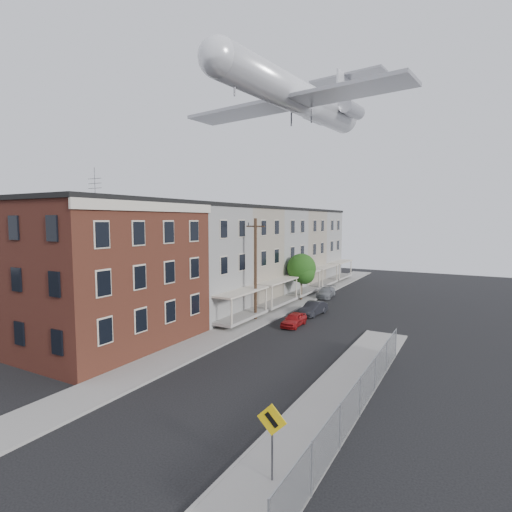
{
  "coord_description": "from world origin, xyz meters",
  "views": [
    {
      "loc": [
        11.27,
        -12.35,
        8.82
      ],
      "look_at": [
        0.2,
        7.62,
        6.78
      ],
      "focal_mm": 28.0,
      "sensor_mm": 36.0,
      "label": 1
    }
  ],
  "objects_px": {
    "utility_pole": "(256,268)",
    "car_mid": "(313,308)",
    "car_far": "(326,292)",
    "street_tree": "(302,270)",
    "airplane": "(300,97)",
    "warning_sign": "(272,430)",
    "car_near": "(294,320)"
  },
  "relations": [
    {
      "from": "car_near",
      "to": "airplane",
      "type": "relative_size",
      "value": 0.13
    },
    {
      "from": "street_tree",
      "to": "airplane",
      "type": "relative_size",
      "value": 0.21
    },
    {
      "from": "car_near",
      "to": "car_mid",
      "type": "relative_size",
      "value": 0.88
    },
    {
      "from": "car_near",
      "to": "utility_pole",
      "type": "bearing_deg",
      "value": 175.53
    },
    {
      "from": "street_tree",
      "to": "car_mid",
      "type": "xyz_separation_m",
      "value": [
        3.47,
        -5.65,
        -2.83
      ]
    },
    {
      "from": "car_near",
      "to": "airplane",
      "type": "distance_m",
      "value": 20.28
    },
    {
      "from": "warning_sign",
      "to": "car_far",
      "type": "relative_size",
      "value": 0.7
    },
    {
      "from": "car_mid",
      "to": "car_far",
      "type": "bearing_deg",
      "value": 106.97
    },
    {
      "from": "utility_pole",
      "to": "street_tree",
      "type": "relative_size",
      "value": 1.73
    },
    {
      "from": "street_tree",
      "to": "airplane",
      "type": "bearing_deg",
      "value": -71.93
    },
    {
      "from": "warning_sign",
      "to": "street_tree",
      "type": "height_order",
      "value": "street_tree"
    },
    {
      "from": "utility_pole",
      "to": "car_far",
      "type": "height_order",
      "value": "utility_pole"
    },
    {
      "from": "street_tree",
      "to": "car_far",
      "type": "height_order",
      "value": "street_tree"
    },
    {
      "from": "utility_pole",
      "to": "street_tree",
      "type": "bearing_deg",
      "value": 88.11
    },
    {
      "from": "warning_sign",
      "to": "car_mid",
      "type": "height_order",
      "value": "warning_sign"
    },
    {
      "from": "car_mid",
      "to": "airplane",
      "type": "height_order",
      "value": "airplane"
    },
    {
      "from": "utility_pole",
      "to": "car_near",
      "type": "distance_m",
      "value": 5.6
    },
    {
      "from": "car_mid",
      "to": "car_far",
      "type": "relative_size",
      "value": 0.94
    },
    {
      "from": "airplane",
      "to": "car_far",
      "type": "bearing_deg",
      "value": 90.0
    },
    {
      "from": "street_tree",
      "to": "airplane",
      "type": "xyz_separation_m",
      "value": [
        1.67,
        -5.13,
        16.67
      ]
    },
    {
      "from": "car_mid",
      "to": "airplane",
      "type": "xyz_separation_m",
      "value": [
        -1.8,
        0.53,
        19.5
      ]
    },
    {
      "from": "street_tree",
      "to": "car_near",
      "type": "xyz_separation_m",
      "value": [
        3.47,
        -10.15,
        -2.89
      ]
    },
    {
      "from": "car_mid",
      "to": "airplane",
      "type": "bearing_deg",
      "value": 169.12
    },
    {
      "from": "car_mid",
      "to": "airplane",
      "type": "distance_m",
      "value": 19.59
    },
    {
      "from": "warning_sign",
      "to": "car_near",
      "type": "distance_m",
      "value": 20.24
    },
    {
      "from": "utility_pole",
      "to": "car_far",
      "type": "bearing_deg",
      "value": 81.34
    },
    {
      "from": "car_far",
      "to": "street_tree",
      "type": "bearing_deg",
      "value": -123.66
    },
    {
      "from": "utility_pole",
      "to": "car_mid",
      "type": "distance_m",
      "value": 7.01
    },
    {
      "from": "car_near",
      "to": "airplane",
      "type": "xyz_separation_m",
      "value": [
        -1.8,
        5.03,
        19.56
      ]
    },
    {
      "from": "street_tree",
      "to": "car_mid",
      "type": "distance_m",
      "value": 7.21
    },
    {
      "from": "car_near",
      "to": "car_far",
      "type": "distance_m",
      "value": 13.48
    },
    {
      "from": "utility_pole",
      "to": "car_mid",
      "type": "bearing_deg",
      "value": 48.33
    }
  ]
}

